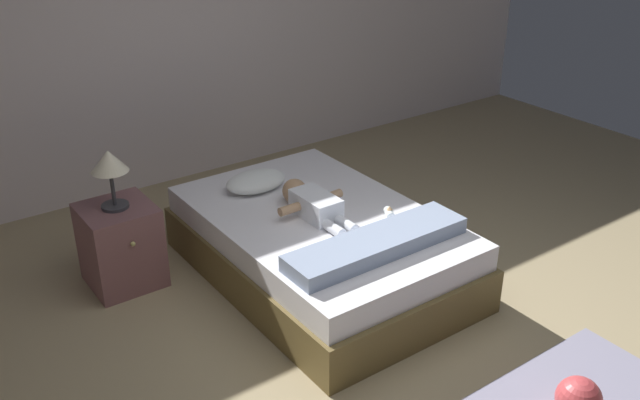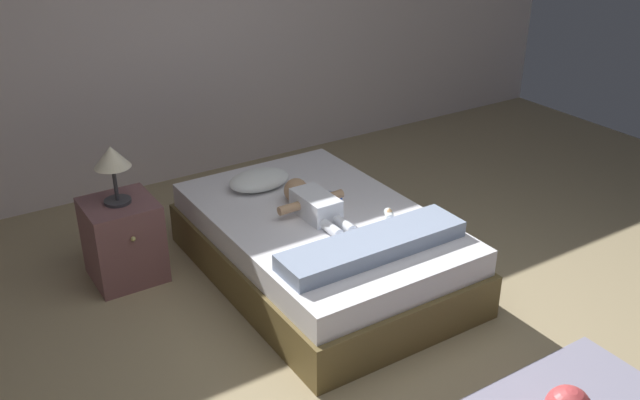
% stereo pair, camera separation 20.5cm
% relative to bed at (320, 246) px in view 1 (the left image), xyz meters
% --- Properties ---
extents(ground_plane, '(8.00, 8.00, 0.00)m').
position_rel_bed_xyz_m(ground_plane, '(-0.07, -1.00, -0.22)').
color(ground_plane, tan).
extents(wall_behind_bed, '(8.00, 0.12, 2.58)m').
position_rel_bed_xyz_m(wall_behind_bed, '(-0.07, 2.00, 1.07)').
color(wall_behind_bed, silver).
rests_on(wall_behind_bed, ground_plane).
extents(bed, '(1.26, 1.91, 0.44)m').
position_rel_bed_xyz_m(bed, '(0.00, 0.00, 0.00)').
color(bed, brown).
rests_on(bed, ground_plane).
extents(pillow, '(0.42, 0.29, 0.12)m').
position_rel_bed_xyz_m(pillow, '(-0.13, 0.55, 0.28)').
color(pillow, white).
rests_on(pillow, bed).
extents(baby, '(0.46, 0.64, 0.16)m').
position_rel_bed_xyz_m(baby, '(-0.03, 0.04, 0.30)').
color(baby, white).
rests_on(baby, bed).
extents(toothbrush, '(0.03, 0.13, 0.02)m').
position_rel_bed_xyz_m(toothbrush, '(0.22, 0.17, 0.23)').
color(toothbrush, blue).
rests_on(toothbrush, bed).
extents(nightstand, '(0.43, 0.46, 0.53)m').
position_rel_bed_xyz_m(nightstand, '(-1.05, 0.66, 0.05)').
color(nightstand, brown).
rests_on(nightstand, ground_plane).
extents(lamp, '(0.22, 0.22, 0.37)m').
position_rel_bed_xyz_m(lamp, '(-1.05, 0.66, 0.59)').
color(lamp, '#333338').
rests_on(lamp, nightstand).
extents(toy_ball, '(0.22, 0.22, 0.22)m').
position_rel_bed_xyz_m(toy_ball, '(0.25, -1.77, -0.10)').
color(toy_ball, '#CE4649').
rests_on(toy_ball, rug).
extents(blanket, '(1.13, 0.28, 0.09)m').
position_rel_bed_xyz_m(blanket, '(0.00, -0.55, 0.27)').
color(blanket, '#8E9EBA').
rests_on(blanket, bed).
extents(baby_bottle, '(0.09, 0.11, 0.07)m').
position_rel_bed_xyz_m(baby_bottle, '(0.33, -0.28, 0.26)').
color(baby_bottle, white).
rests_on(baby_bottle, bed).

